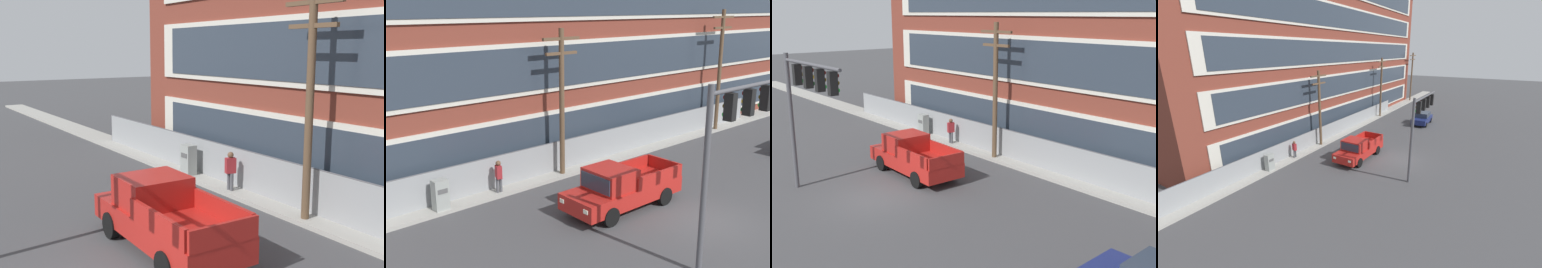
# 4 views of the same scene
# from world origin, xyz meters

# --- Properties ---
(sidewalk_building_side) EXTENTS (80.00, 1.62, 0.16)m
(sidewalk_building_side) POSITION_xyz_m (0.00, 8.51, 0.08)
(sidewalk_building_side) COLOR #9E9B93
(sidewalk_building_side) RESTS_ON ground
(chain_link_fence) EXTENTS (34.59, 0.06, 1.74)m
(chain_link_fence) POSITION_xyz_m (0.31, 8.62, 0.89)
(chain_link_fence) COLOR gray
(chain_link_fence) RESTS_ON ground
(pickup_truck_red) EXTENTS (5.65, 2.26, 1.98)m
(pickup_truck_red) POSITION_xyz_m (-1.73, 3.23, 0.94)
(pickup_truck_red) COLOR #AD1E19
(pickup_truck_red) RESTS_ON ground
(utility_pole_near_corner) EXTENTS (2.26, 0.26, 7.51)m
(utility_pole_near_corner) POSITION_xyz_m (-0.91, 8.08, 4.16)
(utility_pole_near_corner) COLOR brown
(utility_pole_near_corner) RESTS_ON ground
(electrical_cabinet) EXTENTS (0.63, 0.49, 1.49)m
(electrical_cabinet) POSITION_xyz_m (-7.71, 8.02, 0.75)
(electrical_cabinet) COLOR #939993
(electrical_cabinet) RESTS_ON ground
(pedestrian_near_cabinet) EXTENTS (0.35, 0.45, 1.69)m
(pedestrian_near_cabinet) POSITION_xyz_m (-4.79, 8.05, 0.97)
(pedestrian_near_cabinet) COLOR #4C4C51
(pedestrian_near_cabinet) RESTS_ON ground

